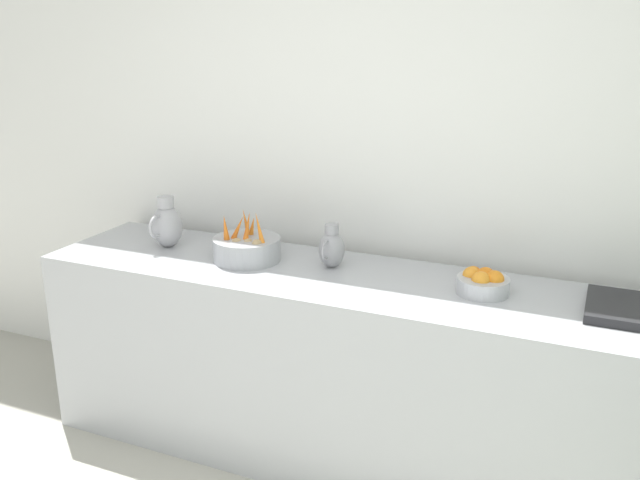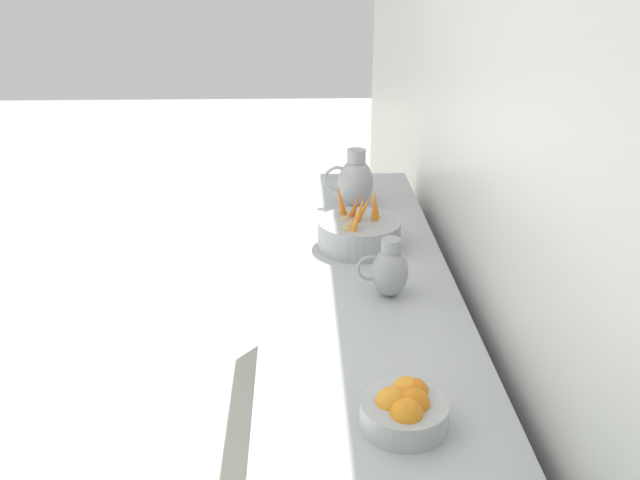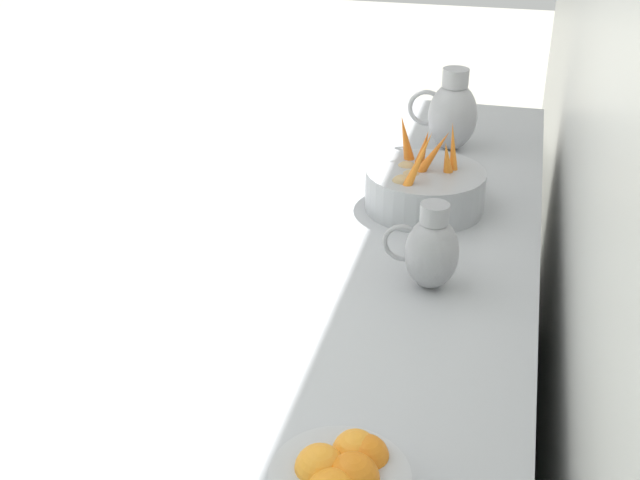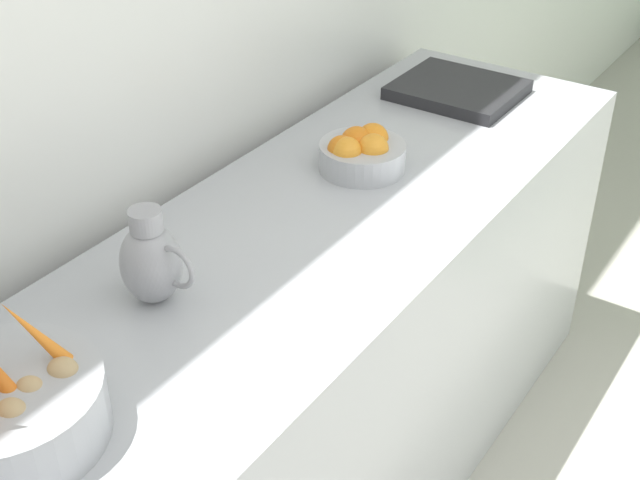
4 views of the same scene
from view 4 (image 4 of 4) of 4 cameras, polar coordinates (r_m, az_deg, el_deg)
The scene contains 5 objects.
prep_counter at distance 2.01m, azimuth -5.56°, elevation -13.72°, with size 0.65×2.82×0.90m, color #ADAFB5.
vegetable_colander at distance 1.44m, azimuth -20.02°, elevation -10.44°, with size 0.31×0.31×0.24m.
orange_bowl at distance 2.11m, azimuth 2.73°, elevation 5.82°, with size 0.21×0.21×0.10m.
metal_pitcher_short at distance 1.66m, azimuth -11.07°, elevation -1.36°, with size 0.17×0.12×0.20m.
counter_sink_basin at distance 2.57m, azimuth 9.08°, elevation 9.78°, with size 0.34×0.30×0.04m, color #232326.
Camera 4 is at (-0.58, -1.14, 1.90)m, focal length 48.42 mm.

